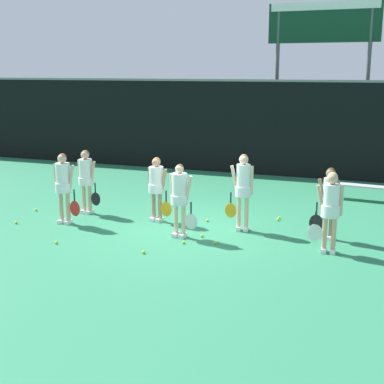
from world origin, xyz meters
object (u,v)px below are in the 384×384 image
Objects in this scene: tennis_ball_5 at (16,222)px; tennis_ball_9 at (184,242)px; tennis_ball_3 at (279,218)px; player_4 at (157,184)px; tennis_ball_10 at (278,220)px; scoreboard at (323,39)px; player_1 at (180,195)px; player_3 at (86,176)px; bench_courtside at (366,187)px; tennis_ball_6 at (56,242)px; player_6 at (329,198)px; tennis_ball_4 at (36,210)px; tennis_ball_0 at (202,236)px; player_5 at (243,186)px; player_0 at (64,182)px; tennis_ball_7 at (143,252)px; tennis_ball_8 at (207,220)px; tennis_ball_1 at (215,243)px; player_2 at (331,205)px.

tennis_ball_5 is 1.08× the size of tennis_ball_9.
player_4 is at bearing -156.47° from tennis_ball_3.
tennis_ball_5 is at bearing -157.36° from tennis_ball_10.
player_1 is at bearing -100.77° from scoreboard.
player_3 reaches higher than tennis_ball_9.
tennis_ball_3 is (-1.93, -2.78, -0.35)m from bench_courtside.
player_4 is 2.89m from tennis_ball_6.
player_6 is 3.33m from tennis_ball_9.
scoreboard reaches higher than tennis_ball_4.
tennis_ball_0 is (1.48, -0.86, -0.91)m from player_4.
player_5 reaches higher than tennis_ball_3.
player_1 is at bearing -121.71° from bench_courtside.
player_0 is at bearing -177.03° from player_5.
tennis_ball_6 is at bearing -66.48° from player_0.
tennis_ball_7 is (2.74, -2.37, -0.95)m from player_3.
tennis_ball_3 is 0.96× the size of tennis_ball_8.
tennis_ball_0 is (-2.65, -0.85, -0.90)m from player_6.
tennis_ball_3 is 1.04× the size of tennis_ball_9.
tennis_ball_0 is at bearing 140.49° from tennis_ball_1.
tennis_ball_10 is at bearing 22.60° from tennis_ball_8.
player_5 is at bearing 44.69° from player_1.
tennis_ball_6 reaches higher than tennis_ball_0.
tennis_ball_6 is 3.74m from tennis_ball_8.
tennis_ball_4 is at bearing -147.41° from bench_courtside.
player_2 is at bearing -3.82° from player_3.
tennis_ball_0 is at bearing 175.63° from player_2.
tennis_ball_7 reaches higher than tennis_ball_0.
tennis_ball_10 is (2.82, 1.04, -0.91)m from player_4.
tennis_ball_6 reaches higher than tennis_ball_9.
scoreboard is 89.59× the size of tennis_ball_1.
tennis_ball_3 reaches higher than tennis_ball_9.
tennis_ball_8 is at bearing 10.49° from player_3.
player_0 is 1.89m from tennis_ball_6.
tennis_ball_9 is at bearing -144.50° from player_6.
tennis_ball_0 is at bearing 7.15° from tennis_ball_5.
player_2 is 2.75m from tennis_ball_3.
player_1 reaches higher than tennis_ball_10.
player_5 is at bearing 49.41° from tennis_ball_0.
tennis_ball_6 is 0.97× the size of tennis_ball_8.
tennis_ball_3 is (4.84, 2.19, -0.99)m from player_0.
player_5 is 25.83× the size of tennis_ball_5.
player_4 reaches higher than tennis_ball_6.
tennis_ball_7 reaches higher than tennis_ball_6.
player_3 is 6.14m from player_6.
player_6 reaches higher than tennis_ball_10.
tennis_ball_0 is at bearing 62.54° from tennis_ball_7.
tennis_ball_0 is at bearing -7.04° from tennis_ball_4.
tennis_ball_9 is at bearing -110.63° from tennis_ball_0.
player_3 is at bearing 166.10° from player_1.
bench_courtside is at bearing 56.12° from tennis_ball_0.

